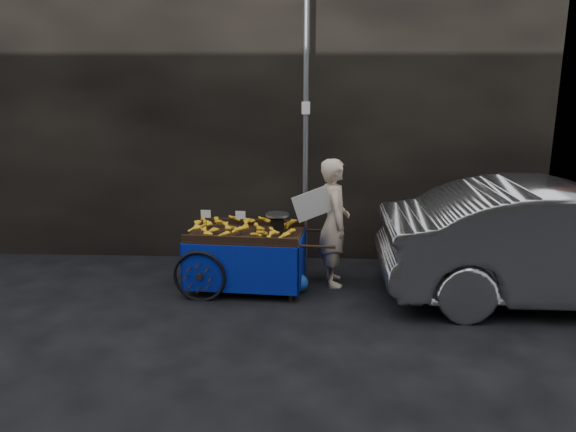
{
  "coord_description": "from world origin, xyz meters",
  "views": [
    {
      "loc": [
        0.41,
        -6.97,
        2.91
      ],
      "look_at": [
        0.08,
        0.5,
        0.98
      ],
      "focal_mm": 35.0,
      "sensor_mm": 36.0,
      "label": 1
    }
  ],
  "objects_px": {
    "plastic_bag": "(298,283)",
    "parked_car": "(568,244)",
    "banana_cart": "(242,239)",
    "vendor": "(334,222)"
  },
  "relations": [
    {
      "from": "banana_cart",
      "to": "vendor",
      "type": "xyz_separation_m",
      "value": [
        1.25,
        0.23,
        0.19
      ]
    },
    {
      "from": "vendor",
      "to": "plastic_bag",
      "type": "distance_m",
      "value": 0.97
    },
    {
      "from": "plastic_bag",
      "to": "parked_car",
      "type": "xyz_separation_m",
      "value": [
        3.45,
        -0.16,
        0.65
      ]
    },
    {
      "from": "parked_car",
      "to": "plastic_bag",
      "type": "bearing_deg",
      "value": 87.62
    },
    {
      "from": "banana_cart",
      "to": "plastic_bag",
      "type": "bearing_deg",
      "value": -5.25
    },
    {
      "from": "banana_cart",
      "to": "vendor",
      "type": "bearing_deg",
      "value": 14.92
    },
    {
      "from": "banana_cart",
      "to": "vendor",
      "type": "height_order",
      "value": "vendor"
    },
    {
      "from": "banana_cart",
      "to": "plastic_bag",
      "type": "height_order",
      "value": "banana_cart"
    },
    {
      "from": "parked_car",
      "to": "banana_cart",
      "type": "bearing_deg",
      "value": 86.31
    },
    {
      "from": "plastic_bag",
      "to": "parked_car",
      "type": "distance_m",
      "value": 3.51
    }
  ]
}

